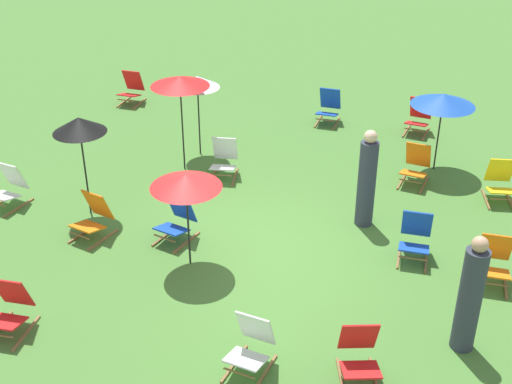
{
  "coord_description": "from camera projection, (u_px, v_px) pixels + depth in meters",
  "views": [
    {
      "loc": [
        2.59,
        -9.07,
        6.35
      ],
      "look_at": [
        0.0,
        1.2,
        0.5
      ],
      "focal_mm": 47.65,
      "sensor_mm": 36.0,
      "label": 1
    }
  ],
  "objects": [
    {
      "name": "deckchair_1",
      "position": [
        10.0,
        309.0,
        9.42
      ],
      "size": [
        0.5,
        0.77,
        0.83
      ],
      "rotation": [
        0.0,
        0.0,
        0.03
      ],
      "color": "olive",
      "rests_on": "ground"
    },
    {
      "name": "deckchair_11",
      "position": [
        224.0,
        160.0,
        13.54
      ],
      "size": [
        0.56,
        0.81,
        0.83
      ],
      "rotation": [
        0.0,
        0.0,
        0.12
      ],
      "color": "olive",
      "rests_on": "ground"
    },
    {
      "name": "deckchair_9",
      "position": [
        131.0,
        89.0,
        17.06
      ],
      "size": [
        0.51,
        0.78,
        0.83
      ],
      "rotation": [
        0.0,
        0.0,
        -0.05
      ],
      "color": "olive",
      "rests_on": "ground"
    },
    {
      "name": "deckchair_13",
      "position": [
        251.0,
        346.0,
        8.77
      ],
      "size": [
        0.61,
        0.84,
        0.83
      ],
      "rotation": [
        0.0,
        0.0,
        -0.19
      ],
      "color": "olive",
      "rests_on": "ground"
    },
    {
      "name": "umbrella_4",
      "position": [
        197.0,
        82.0,
        13.86
      ],
      "size": [
        0.92,
        0.92,
        1.74
      ],
      "color": "black",
      "rests_on": "ground"
    },
    {
      "name": "deckchair_6",
      "position": [
        418.0,
        117.0,
        15.45
      ],
      "size": [
        0.6,
        0.83,
        0.83
      ],
      "rotation": [
        0.0,
        0.0,
        -0.18
      ],
      "color": "olive",
      "rests_on": "ground"
    },
    {
      "name": "umbrella_3",
      "position": [
        186.0,
        181.0,
        10.31
      ],
      "size": [
        1.12,
        1.12,
        1.62
      ],
      "color": "black",
      "rests_on": "ground"
    },
    {
      "name": "person_0",
      "position": [
        470.0,
        297.0,
        8.9
      ],
      "size": [
        0.45,
        0.45,
        1.77
      ],
      "rotation": [
        0.0,
        0.0,
        3.82
      ],
      "color": "#333847",
      "rests_on": "ground"
    },
    {
      "name": "umbrella_1",
      "position": [
        180.0,
        81.0,
        13.1
      ],
      "size": [
        1.16,
        1.16,
        1.99
      ],
      "color": "black",
      "rests_on": "ground"
    },
    {
      "name": "umbrella_2",
      "position": [
        443.0,
        100.0,
        13.26
      ],
      "size": [
        1.26,
        1.26,
        1.64
      ],
      "color": "black",
      "rests_on": "ground"
    },
    {
      "name": "deckchair_5",
      "position": [
        177.0,
        220.0,
        11.5
      ],
      "size": [
        0.67,
        0.86,
        0.83
      ],
      "rotation": [
        0.0,
        0.0,
        -0.29
      ],
      "color": "olive",
      "rests_on": "ground"
    },
    {
      "name": "deckchair_12",
      "position": [
        93.0,
        218.0,
        11.58
      ],
      "size": [
        0.67,
        0.86,
        0.83
      ],
      "rotation": [
        0.0,
        0.0,
        -0.29
      ],
      "color": "olive",
      "rests_on": "ground"
    },
    {
      "name": "umbrella_0",
      "position": [
        79.0,
        125.0,
        11.6
      ],
      "size": [
        0.93,
        0.93,
        1.88
      ],
      "color": "black",
      "rests_on": "ground"
    },
    {
      "name": "deckchair_10",
      "position": [
        359.0,
        355.0,
        8.61
      ],
      "size": [
        0.66,
        0.86,
        0.83
      ],
      "rotation": [
        0.0,
        0.0,
        0.28
      ],
      "color": "olive",
      "rests_on": "ground"
    },
    {
      "name": "deckchair_8",
      "position": [
        9.0,
        187.0,
        12.53
      ],
      "size": [
        0.63,
        0.85,
        0.83
      ],
      "rotation": [
        0.0,
        0.0,
        -0.22
      ],
      "color": "olive",
      "rests_on": "ground"
    },
    {
      "name": "deckchair_0",
      "position": [
        415.0,
        238.0,
        11.02
      ],
      "size": [
        0.49,
        0.77,
        0.83
      ],
      "rotation": [
        0.0,
        0.0,
        -0.01
      ],
      "color": "olive",
      "rests_on": "ground"
    },
    {
      "name": "person_1",
      "position": [
        367.0,
        181.0,
        11.71
      ],
      "size": [
        0.43,
        0.43,
        1.8
      ],
      "rotation": [
        0.0,
        0.0,
        4.23
      ],
      "color": "#333847",
      "rests_on": "ground"
    },
    {
      "name": "deckchair_4",
      "position": [
        416.0,
        166.0,
        13.29
      ],
      "size": [
        0.61,
        0.83,
        0.83
      ],
      "rotation": [
        0.0,
        0.0,
        -0.18
      ],
      "color": "olive",
      "rests_on": "ground"
    },
    {
      "name": "deckchair_3",
      "position": [
        329.0,
        108.0,
        15.96
      ],
      "size": [
        0.52,
        0.79,
        0.83
      ],
      "rotation": [
        0.0,
        0.0,
        -0.06
      ],
      "color": "olive",
      "rests_on": "ground"
    },
    {
      "name": "ground_plane",
      "position": [
        238.0,
        252.0,
        11.32
      ],
      "size": [
        40.0,
        40.0,
        0.0
      ],
      "primitive_type": "plane",
      "color": "#477A33"
    },
    {
      "name": "deckchair_14",
      "position": [
        500.0,
        182.0,
        12.7
      ],
      "size": [
        0.58,
        0.82,
        0.83
      ],
      "rotation": [
        0.0,
        0.0,
        0.14
      ],
      "color": "olive",
      "rests_on": "ground"
    },
    {
      "name": "deckchair_7",
      "position": [
        494.0,
        262.0,
        10.42
      ],
      "size": [
        0.49,
        0.77,
        0.83
      ],
      "rotation": [
        0.0,
        0.0,
        -0.01
      ],
      "color": "olive",
      "rests_on": "ground"
    }
  ]
}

